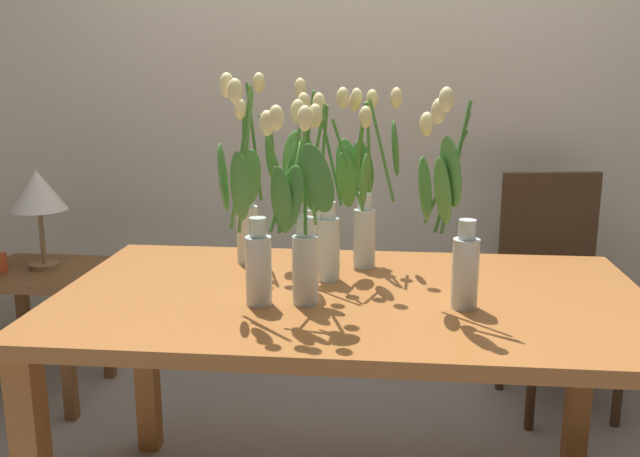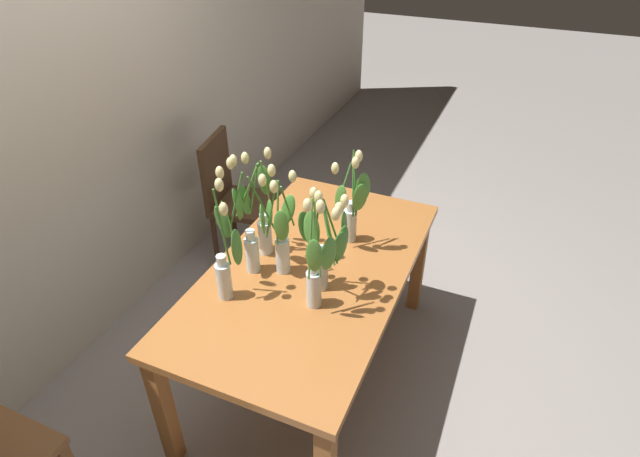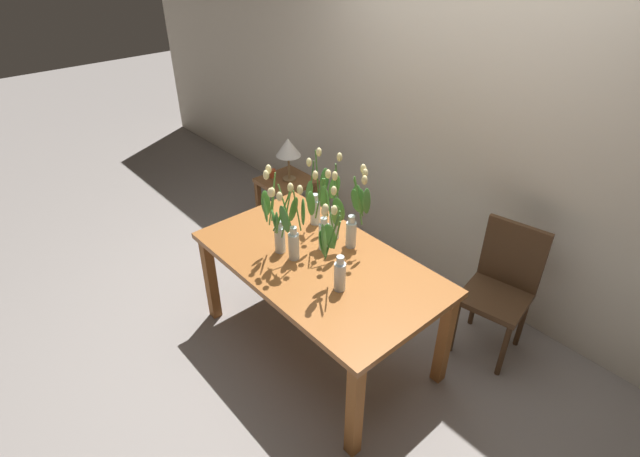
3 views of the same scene
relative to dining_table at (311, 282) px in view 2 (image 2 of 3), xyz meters
The scene contains 11 objects.
ground_plane 0.65m from the dining_table, ahead, with size 18.00×18.00×0.00m, color gray.
room_wall_rear 1.52m from the dining_table, 90.00° to the left, with size 9.00×0.10×2.70m, color beige.
dining_table is the anchor object (origin of this frame).
tulip_vase_0 0.41m from the dining_table, 22.41° to the right, with size 0.17×0.18×0.56m.
tulip_vase_1 0.50m from the dining_table, 141.57° to the left, with size 0.13×0.16×0.59m.
tulip_vase_2 0.33m from the dining_table, 123.78° to the left, with size 0.23×0.17×0.53m.
tulip_vase_3 0.39m from the dining_table, 115.83° to the left, with size 0.26×0.21×0.57m.
tulip_vase_4 0.44m from the dining_table, 85.80° to the left, with size 0.22×0.18×0.54m.
tulip_vase_5 0.36m from the dining_table, 132.35° to the right, with size 0.19×0.26×0.52m.
tulip_vase_6 0.41m from the dining_table, 151.31° to the right, with size 0.22×0.21×0.59m.
dining_chair 1.21m from the dining_table, 50.50° to the left, with size 0.46×0.46×0.93m.
Camera 2 is at (-1.77, -0.81, 2.31)m, focal length 28.76 mm.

